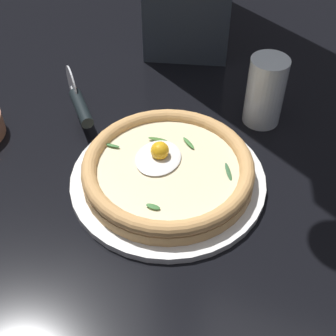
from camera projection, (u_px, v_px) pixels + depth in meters
ground_plane at (138, 196)px, 0.75m from camera, size 2.40×2.40×0.03m
pizza_plate at (168, 179)px, 0.74m from camera, size 0.31×0.31×0.01m
pizza at (168, 169)px, 0.73m from camera, size 0.27×0.27×0.05m
pizza_cutter at (78, 101)px, 0.83m from camera, size 0.12×0.11×0.08m
drinking_glass at (265, 95)px, 0.82m from camera, size 0.07×0.07×0.13m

